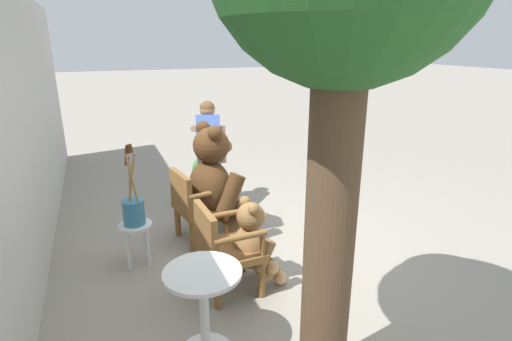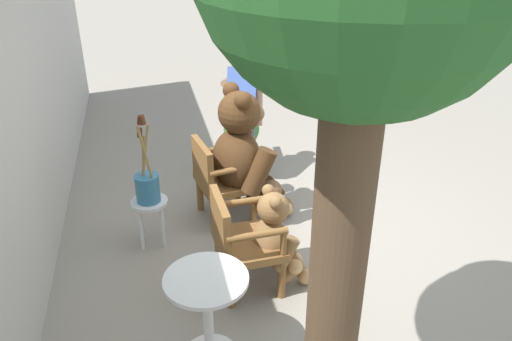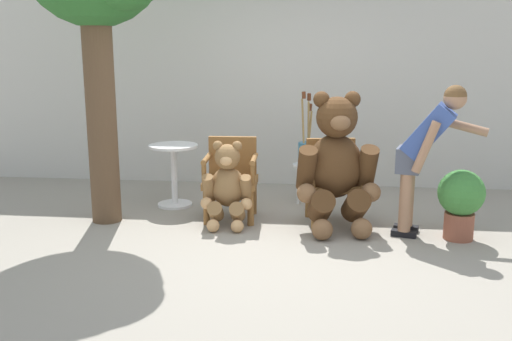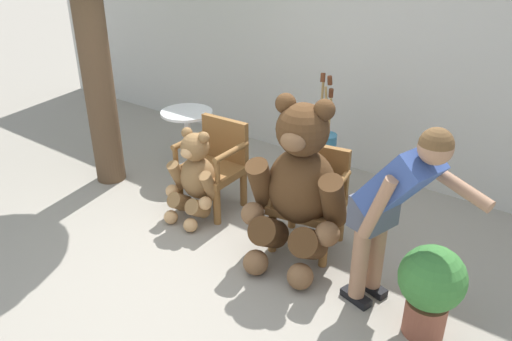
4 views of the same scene
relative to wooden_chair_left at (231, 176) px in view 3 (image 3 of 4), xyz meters
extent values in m
plane|color=gray|center=(0.55, -0.74, -0.46)|extent=(60.00, 60.00, 0.00)
cube|color=beige|center=(0.55, 1.66, 0.94)|extent=(10.00, 0.16, 2.80)
cube|color=brown|center=(0.00, -0.06, -0.06)|extent=(0.58, 0.54, 0.07)
cylinder|color=brown|center=(-0.22, -0.28, -0.28)|extent=(0.07, 0.07, 0.37)
cylinder|color=brown|center=(0.24, -0.26, -0.28)|extent=(0.07, 0.07, 0.37)
cylinder|color=brown|center=(-0.24, 0.14, -0.28)|extent=(0.07, 0.07, 0.37)
cylinder|color=brown|center=(0.22, 0.16, -0.28)|extent=(0.07, 0.07, 0.37)
cube|color=brown|center=(-0.01, 0.17, 0.19)|extent=(0.52, 0.08, 0.42)
cylinder|color=brown|center=(-0.25, -0.07, 0.20)|extent=(0.08, 0.48, 0.06)
cylinder|color=brown|center=(-0.24, -0.28, 0.09)|extent=(0.05, 0.05, 0.22)
cylinder|color=brown|center=(0.25, -0.05, 0.20)|extent=(0.08, 0.48, 0.06)
cylinder|color=brown|center=(0.26, -0.26, 0.09)|extent=(0.05, 0.05, 0.22)
cube|color=brown|center=(1.09, -0.06, -0.06)|extent=(0.64, 0.61, 0.07)
cylinder|color=brown|center=(0.90, -0.31, -0.28)|extent=(0.07, 0.07, 0.37)
cylinder|color=brown|center=(1.35, -0.23, -0.28)|extent=(0.07, 0.07, 0.37)
cylinder|color=brown|center=(0.83, 0.11, -0.28)|extent=(0.07, 0.07, 0.37)
cylinder|color=brown|center=(1.28, 0.18, -0.28)|extent=(0.07, 0.07, 0.37)
cube|color=brown|center=(1.05, 0.16, 0.19)|extent=(0.52, 0.15, 0.42)
cylinder|color=brown|center=(0.85, -0.10, 0.20)|extent=(0.14, 0.48, 0.06)
cylinder|color=brown|center=(0.88, -0.31, 0.09)|extent=(0.05, 0.05, 0.22)
cylinder|color=brown|center=(1.34, -0.02, 0.20)|extent=(0.14, 0.48, 0.06)
cylinder|color=brown|center=(1.37, -0.23, 0.09)|extent=(0.05, 0.05, 0.22)
ellipsoid|color=#4C3019|center=(1.09, -0.18, 0.17)|extent=(0.64, 0.57, 0.65)
sphere|color=#4C3019|center=(1.10, -0.21, 0.67)|extent=(0.41, 0.41, 0.41)
ellipsoid|color=brown|center=(1.13, -0.39, 0.64)|extent=(0.22, 0.18, 0.15)
sphere|color=black|center=(1.13, -0.39, 0.65)|extent=(0.06, 0.06, 0.06)
sphere|color=#4C3019|center=(0.94, -0.22, 0.84)|extent=(0.16, 0.16, 0.16)
sphere|color=#4C3019|center=(1.25, -0.17, 0.84)|extent=(0.16, 0.16, 0.16)
cylinder|color=#4C3019|center=(0.81, -0.34, 0.17)|extent=(0.24, 0.39, 0.49)
sphere|color=brown|center=(0.82, -0.47, -0.05)|extent=(0.19, 0.19, 0.19)
cylinder|color=#4C3019|center=(1.41, -0.24, 0.17)|extent=(0.24, 0.39, 0.49)
sphere|color=brown|center=(1.45, -0.36, -0.05)|extent=(0.19, 0.19, 0.19)
cylinder|color=#4C3019|center=(0.96, -0.45, -0.18)|extent=(0.30, 0.44, 0.38)
sphere|color=brown|center=(0.98, -0.64, -0.36)|extent=(0.21, 0.21, 0.21)
cylinder|color=#4C3019|center=(1.30, -0.39, -0.18)|extent=(0.30, 0.44, 0.38)
sphere|color=brown|center=(1.35, -0.58, -0.36)|extent=(0.21, 0.21, 0.21)
ellipsoid|color=olive|center=(0.00, -0.24, -0.06)|extent=(0.37, 0.32, 0.41)
sphere|color=olive|center=(0.00, -0.26, 0.26)|extent=(0.26, 0.26, 0.26)
ellipsoid|color=tan|center=(0.01, -0.37, 0.24)|extent=(0.13, 0.10, 0.10)
sphere|color=black|center=(0.01, -0.37, 0.24)|extent=(0.04, 0.04, 0.04)
sphere|color=olive|center=(-0.10, -0.25, 0.37)|extent=(0.10, 0.10, 0.10)
sphere|color=olive|center=(0.10, -0.24, 0.37)|extent=(0.10, 0.10, 0.10)
cylinder|color=olive|center=(-0.19, -0.32, -0.06)|extent=(0.13, 0.23, 0.31)
sphere|color=tan|center=(-0.19, -0.40, -0.20)|extent=(0.12, 0.12, 0.12)
cylinder|color=olive|center=(0.20, -0.30, -0.06)|extent=(0.13, 0.23, 0.31)
sphere|color=tan|center=(0.21, -0.39, -0.20)|extent=(0.12, 0.12, 0.12)
cylinder|color=olive|center=(-0.10, -0.40, -0.29)|extent=(0.16, 0.26, 0.24)
sphere|color=tan|center=(-0.11, -0.52, -0.40)|extent=(0.13, 0.13, 0.13)
cylinder|color=olive|center=(0.12, -0.39, -0.29)|extent=(0.16, 0.26, 0.24)
sphere|color=tan|center=(0.14, -0.51, -0.40)|extent=(0.13, 0.13, 0.13)
cube|color=black|center=(1.77, -0.46, -0.43)|extent=(0.26, 0.15, 0.06)
cylinder|color=#A37556|center=(1.77, -0.46, 0.01)|extent=(0.12, 0.12, 0.82)
cube|color=black|center=(1.82, -0.28, -0.43)|extent=(0.26, 0.15, 0.06)
cylinder|color=#A37556|center=(1.82, -0.28, 0.01)|extent=(0.12, 0.12, 0.82)
cube|color=#4C5160|center=(1.79, -0.37, 0.29)|extent=(0.29, 0.35, 0.24)
cube|color=#385199|center=(1.95, -0.41, 0.57)|extent=(0.55, 0.44, 0.55)
sphere|color=#A37556|center=(2.16, -0.47, 0.89)|extent=(0.21, 0.21, 0.21)
sphere|color=brown|center=(2.16, -0.47, 0.91)|extent=(0.21, 0.21, 0.21)
cylinder|color=#A37556|center=(2.24, -0.30, 0.62)|extent=(0.57, 0.23, 0.20)
cylinder|color=#A37556|center=(1.90, -0.60, 0.45)|extent=(0.25, 0.14, 0.50)
cylinder|color=silver|center=(0.80, 0.70, -0.02)|extent=(0.34, 0.34, 0.03)
cylinder|color=silver|center=(0.90, 0.80, -0.25)|extent=(0.04, 0.04, 0.43)
cylinder|color=silver|center=(0.70, 0.80, -0.25)|extent=(0.04, 0.04, 0.43)
cylinder|color=silver|center=(0.90, 0.61, -0.25)|extent=(0.04, 0.04, 0.43)
cylinder|color=silver|center=(0.70, 0.61, -0.25)|extent=(0.04, 0.04, 0.43)
cylinder|color=teal|center=(0.80, 0.70, 0.13)|extent=(0.22, 0.22, 0.26)
cylinder|color=#997A47|center=(0.82, 0.72, 0.35)|extent=(0.06, 0.07, 0.55)
cylinder|color=#592D19|center=(0.82, 0.72, 0.67)|extent=(0.05, 0.05, 0.09)
cylinder|color=#997A47|center=(0.80, 0.70, 0.41)|extent=(0.03, 0.15, 0.66)
cylinder|color=#592D19|center=(0.80, 0.70, 0.79)|extent=(0.04, 0.06, 0.09)
cylinder|color=#997A47|center=(0.74, 0.68, 0.42)|extent=(0.06, 0.12, 0.69)
cylinder|color=#592D19|center=(0.74, 0.68, 0.81)|extent=(0.05, 0.05, 0.09)
cylinder|color=white|center=(-0.72, 0.38, 0.24)|extent=(0.56, 0.56, 0.03)
cylinder|color=white|center=(-0.72, 0.38, -0.12)|extent=(0.07, 0.07, 0.69)
cylinder|color=white|center=(-0.72, 0.38, -0.45)|extent=(0.40, 0.40, 0.03)
cylinder|color=brown|center=(-1.30, -0.26, 0.70)|extent=(0.30, 0.30, 2.32)
cylinder|color=brown|center=(2.28, -0.47, -0.33)|extent=(0.28, 0.28, 0.26)
sphere|color=#3D7F38|center=(2.28, -0.47, 0.00)|extent=(0.44, 0.44, 0.44)
camera|label=1|loc=(-3.12, 0.94, 1.79)|focal=28.00mm
camera|label=2|loc=(-3.27, 0.64, 2.35)|focal=35.00mm
camera|label=3|loc=(0.91, -5.89, 1.36)|focal=40.00mm
camera|label=4|loc=(2.92, -3.22, 2.06)|focal=35.00mm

